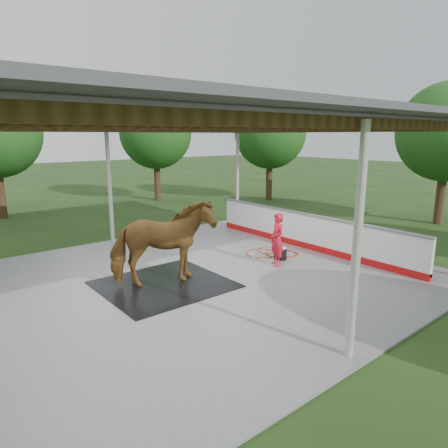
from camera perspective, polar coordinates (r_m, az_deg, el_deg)
ground at (r=10.41m, az=-4.86°, el=-8.10°), size 100.00×100.00×0.00m
concrete_slab at (r=10.40m, az=-4.87°, el=-7.97°), size 12.00×10.00×0.05m
pavilion_structure at (r=9.75m, az=-5.31°, el=14.28°), size 12.60×10.60×4.05m
dasher_board at (r=13.26m, az=11.70°, el=-1.10°), size 0.16×8.00×1.15m
tree_belt at (r=10.66m, az=-6.70°, el=13.14°), size 28.00×28.00×5.80m
rubber_mat at (r=10.10m, az=-8.55°, el=-8.50°), size 2.96×2.78×0.02m
horse at (r=9.77m, az=-8.75°, el=-2.76°), size 2.67×1.77×2.07m
handler at (r=11.33m, az=7.60°, el=-2.20°), size 0.53×0.64×1.50m
wash_bucket at (r=12.03m, az=8.04°, el=-4.16°), size 0.38×0.38×0.35m
soap_bottle_a at (r=11.99m, az=7.76°, el=-4.40°), size 0.14×0.14×0.28m
soap_bottle_b at (r=12.00m, az=4.36°, el=-4.51°), size 0.11×0.11×0.20m
hose_coil at (r=12.66m, az=7.03°, el=-4.07°), size 1.67×1.39×0.02m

